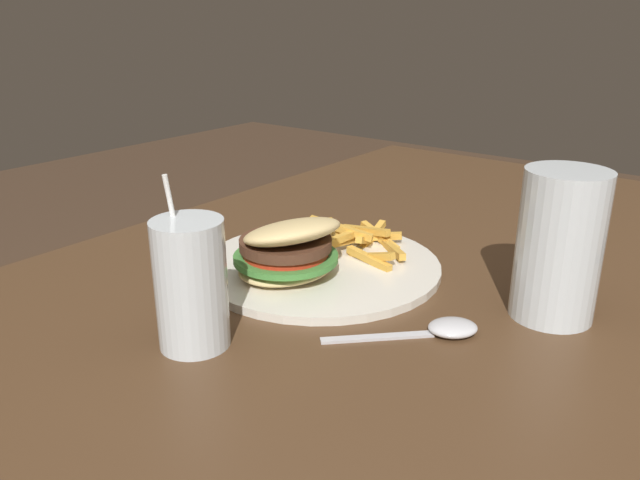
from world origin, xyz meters
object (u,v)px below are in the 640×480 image
Objects in this scene: juice_glass at (191,290)px; meal_plate_near at (308,257)px; beer_glass at (558,251)px; spoon at (445,329)px.

meal_plate_near is at bearing -175.31° from juice_glass.
juice_glass is (0.27, -0.26, -0.02)m from beer_glass.
spoon is (-0.17, 0.19, -0.05)m from juice_glass.
juice_glass is 0.25m from spoon.
meal_plate_near is 0.20m from juice_glass.
beer_glass is (-0.07, 0.27, 0.05)m from meal_plate_near.
spoon is (0.03, 0.20, -0.02)m from meal_plate_near.
beer_glass is 0.14m from spoon.
beer_glass is 0.95× the size of juice_glass.
meal_plate_near is at bearing -74.71° from beer_glass.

